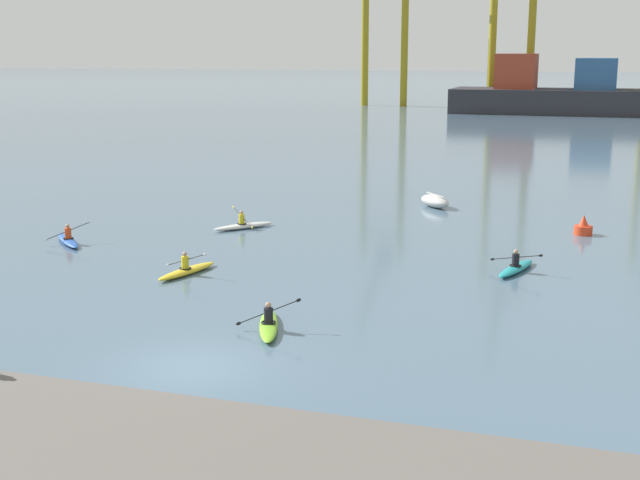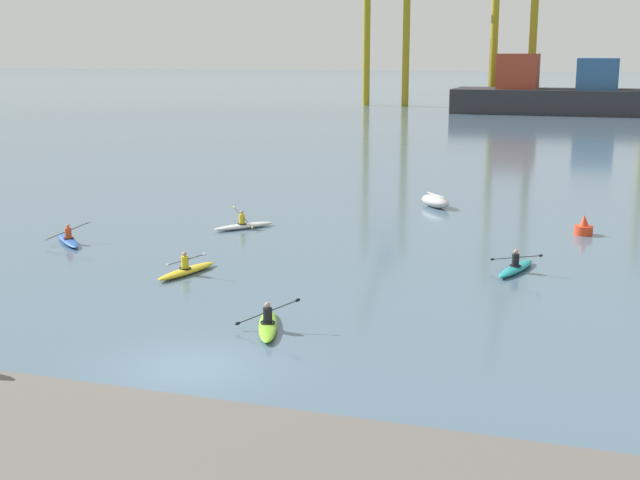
% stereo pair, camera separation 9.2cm
% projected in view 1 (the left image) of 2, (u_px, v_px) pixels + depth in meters
% --- Properties ---
extents(ground_plane, '(800.00, 800.00, 0.00)m').
position_uv_depth(ground_plane, '(191.00, 368.00, 24.48)').
color(ground_plane, slate).
extents(container_barge, '(40.92, 11.28, 8.67)m').
position_uv_depth(container_barge, '(593.00, 94.00, 124.29)').
color(container_barge, '#28282D').
rests_on(container_barge, ground).
extents(capsized_dinghy, '(2.52, 2.70, 0.76)m').
position_uv_depth(capsized_dinghy, '(435.00, 201.00, 49.88)').
color(capsized_dinghy, beige).
rests_on(capsized_dinghy, ground).
extents(channel_buoy, '(0.90, 0.90, 1.00)m').
position_uv_depth(channel_buoy, '(583.00, 228.00, 42.31)').
color(channel_buoy, red).
rests_on(channel_buoy, ground).
extents(kayak_blue, '(2.84, 2.81, 1.01)m').
position_uv_depth(kayak_blue, '(68.00, 240.00, 40.39)').
color(kayak_blue, '#2856B2').
rests_on(kayak_blue, ground).
extents(kayak_white, '(2.61, 3.02, 1.06)m').
position_uv_depth(kayak_white, '(243.00, 225.00, 43.79)').
color(kayak_white, silver).
rests_on(kayak_white, ground).
extents(kayak_teal, '(2.18, 3.43, 0.95)m').
position_uv_depth(kayak_teal, '(516.00, 267.00, 35.21)').
color(kayak_teal, teal).
rests_on(kayak_teal, ground).
extents(kayak_lime, '(2.05, 3.40, 1.08)m').
position_uv_depth(kayak_lime, '(269.00, 324.00, 27.85)').
color(kayak_lime, '#7ABC2D').
rests_on(kayak_lime, ground).
extents(kayak_yellow, '(2.13, 3.44, 1.04)m').
position_uv_depth(kayak_yellow, '(187.00, 270.00, 34.79)').
color(kayak_yellow, yellow).
rests_on(kayak_yellow, ground).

